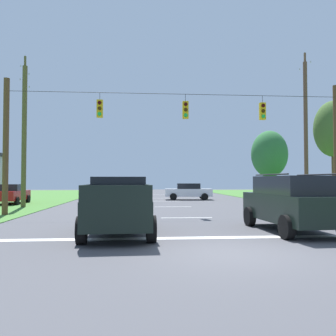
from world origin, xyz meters
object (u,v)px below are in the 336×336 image
(distant_car_crossing_white, at_px, (128,191))
(tree_roadside_far_right, at_px, (333,129))
(distant_car_oncoming, at_px, (188,191))
(distant_car_far_parked, at_px, (11,194))
(utility_pole_near_left, at_px, (24,132))
(utility_pole_mid_right, at_px, (306,131))
(suv_black, at_px, (292,202))
(pickup_truck, at_px, (118,205))
(overhead_signal_span, at_px, (178,141))
(tree_roadside_right, at_px, (269,154))

(distant_car_crossing_white, relative_size, tree_roadside_far_right, 0.56)
(distant_car_oncoming, xyz_separation_m, distant_car_far_parked, (-14.30, -4.94, 0.00))
(distant_car_crossing_white, distance_m, distant_car_far_parked, 10.74)
(utility_pole_near_left, bearing_deg, utility_pole_mid_right, 1.24)
(suv_black, distance_m, distant_car_crossing_white, 22.91)
(pickup_truck, bearing_deg, distant_car_far_parked, 120.25)
(overhead_signal_span, bearing_deg, suv_black, -63.94)
(distant_car_far_parked, xyz_separation_m, utility_pole_near_left, (2.02, -3.38, 4.25))
(distant_car_far_parked, distance_m, tree_roadside_right, 24.66)
(overhead_signal_span, height_order, tree_roadside_far_right, tree_roadside_far_right)
(tree_roadside_right, bearing_deg, distant_car_far_parked, -161.52)
(distant_car_crossing_white, xyz_separation_m, distant_car_far_parked, (-8.63, -6.39, 0.00))
(suv_black, height_order, distant_car_crossing_white, suv_black)
(pickup_truck, relative_size, distant_car_crossing_white, 1.26)
(tree_roadside_right, bearing_deg, distant_car_crossing_white, -174.73)
(distant_car_oncoming, xyz_separation_m, tree_roadside_right, (8.83, 2.79, 3.70))
(utility_pole_mid_right, bearing_deg, distant_car_oncoming, 133.82)
(overhead_signal_span, height_order, distant_car_oncoming, overhead_signal_span)
(distant_car_far_parked, height_order, tree_roadside_right, tree_roadside_right)
(overhead_signal_span, height_order, suv_black, overhead_signal_span)
(distant_car_crossing_white, bearing_deg, distant_car_oncoming, -14.40)
(pickup_truck, relative_size, utility_pole_mid_right, 0.49)
(pickup_truck, bearing_deg, utility_pole_near_left, 120.10)
(suv_black, bearing_deg, distant_car_crossing_white, 106.73)
(utility_pole_near_left, distance_m, tree_roadside_far_right, 22.21)
(distant_car_oncoming, bearing_deg, pickup_truck, -104.39)
(distant_car_oncoming, xyz_separation_m, utility_pole_mid_right, (7.57, -7.89, 4.65))
(distant_car_far_parked, bearing_deg, distant_car_oncoming, 19.05)
(distant_car_crossing_white, relative_size, utility_pole_mid_right, 0.39)
(suv_black, height_order, distant_car_oncoming, suv_black)
(distant_car_far_parked, relative_size, utility_pole_mid_right, 0.39)
(distant_car_crossing_white, xyz_separation_m, distant_car_oncoming, (5.67, -1.46, 0.00))
(overhead_signal_span, bearing_deg, pickup_truck, -112.42)
(suv_black, relative_size, utility_pole_mid_right, 0.44)
(pickup_truck, xyz_separation_m, distant_car_far_parked, (-9.05, 15.52, -0.18))
(tree_roadside_far_right, bearing_deg, tree_roadside_right, 96.02)
(overhead_signal_span, xyz_separation_m, distant_car_crossing_white, (-3.24, 15.08, -3.15))
(distant_car_oncoming, relative_size, utility_pole_mid_right, 0.39)
(overhead_signal_span, relative_size, tree_roadside_far_right, 2.37)
(pickup_truck, xyz_separation_m, tree_roadside_far_right, (15.15, 13.01, 4.66))
(utility_pole_near_left, xyz_separation_m, tree_roadside_far_right, (22.19, 0.87, 0.59))
(utility_pole_mid_right, bearing_deg, tree_roadside_right, 83.30)
(distant_car_oncoming, distance_m, utility_pole_mid_right, 11.88)
(utility_pole_near_left, bearing_deg, tree_roadside_far_right, 2.25)
(pickup_truck, distance_m, tree_roadside_right, 27.40)
(distant_car_far_parked, distance_m, tree_roadside_far_right, 24.81)
(pickup_truck, bearing_deg, utility_pole_mid_right, 44.43)
(overhead_signal_span, xyz_separation_m, distant_car_far_parked, (-11.87, 8.69, -3.15))
(overhead_signal_span, relative_size, utility_pole_mid_right, 1.64)
(utility_pole_near_left, bearing_deg, overhead_signal_span, -28.31)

